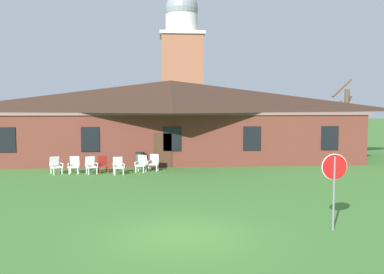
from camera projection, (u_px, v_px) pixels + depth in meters
ground_plane at (182, 236)px, 12.51m from camera, size 200.00×200.00×0.00m
brick_building at (171, 118)px, 30.87m from camera, size 25.72×10.40×5.60m
dome_tower at (182, 68)px, 50.56m from camera, size 5.18×5.18×17.93m
stop_sign at (334, 176)px, 12.95m from camera, size 0.81×0.07×2.37m
lawn_chair_by_porch at (56, 165)px, 23.62m from camera, size 0.85×0.87×0.96m
lawn_chair_near_door at (74, 165)px, 23.77m from camera, size 0.66×0.69×0.96m
lawn_chair_left_end at (91, 165)px, 23.70m from camera, size 0.80×0.84×0.96m
lawn_chair_middle at (103, 164)px, 24.08m from camera, size 0.75×0.80×0.96m
lawn_chair_right_end at (118, 165)px, 23.49m from camera, size 0.73×0.78×0.96m
lawn_chair_far_side at (142, 163)px, 24.35m from camera, size 0.74×0.79×0.96m
lawn_chair_under_eave at (154, 162)px, 24.83m from camera, size 0.71×0.75×0.96m
bare_tree_beside_building at (346, 118)px, 32.34m from camera, size 1.64×1.61×5.88m
trash_bin at (140, 160)px, 25.65m from camera, size 0.56×0.56×0.98m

